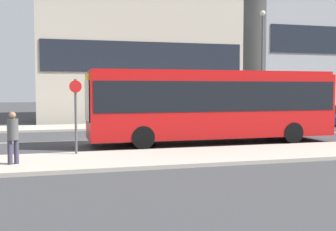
# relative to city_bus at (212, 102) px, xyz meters

# --- Properties ---
(ground_plane) EXTENTS (120.00, 120.00, 0.00)m
(ground_plane) POSITION_rel_city_bus_xyz_m (-4.48, 2.44, -1.89)
(ground_plane) COLOR #3A3A3D
(sidewalk_near) EXTENTS (44.00, 3.50, 0.13)m
(sidewalk_near) POSITION_rel_city_bus_xyz_m (-4.48, -3.81, -1.82)
(sidewalk_near) COLOR #B2A899
(sidewalk_near) RESTS_ON ground_plane
(sidewalk_far) EXTENTS (44.00, 3.50, 0.13)m
(sidewalk_far) POSITION_rel_city_bus_xyz_m (-4.48, 8.69, -1.82)
(sidewalk_far) COLOR #B2A899
(sidewalk_far) RESTS_ON ground_plane
(lane_centerline) EXTENTS (41.80, 0.16, 0.01)m
(lane_centerline) POSITION_rel_city_bus_xyz_m (-4.48, 2.44, -1.89)
(lane_centerline) COLOR silver
(lane_centerline) RESTS_ON ground_plane
(apartment_block_left_tower) EXTENTS (15.33, 5.77, 17.31)m
(apartment_block_left_tower) POSITION_rel_city_bus_xyz_m (-0.47, 14.78, 6.76)
(apartment_block_left_tower) COLOR beige
(apartment_block_left_tower) RESTS_ON ground_plane
(city_bus) EXTENTS (11.29, 2.49, 3.28)m
(city_bus) POSITION_rel_city_bus_xyz_m (0.00, 0.00, 0.00)
(city_bus) COLOR red
(city_bus) RESTS_ON ground_plane
(parked_car_0) EXTENTS (4.33, 1.88, 1.35)m
(parked_car_0) POSITION_rel_city_bus_xyz_m (6.91, 5.99, -1.25)
(parked_car_0) COLOR black
(parked_car_0) RESTS_ON ground_plane
(pedestrian_near_stop) EXTENTS (0.34, 0.34, 1.64)m
(pedestrian_near_stop) POSITION_rel_city_bus_xyz_m (-8.26, -4.13, -0.83)
(pedestrian_near_stop) COLOR #383347
(pedestrian_near_stop) RESTS_ON sidewalk_near
(bus_stop_sign) EXTENTS (0.44, 0.12, 2.71)m
(bus_stop_sign) POSITION_rel_city_bus_xyz_m (-6.24, -2.54, -0.18)
(bus_stop_sign) COLOR #4C4C51
(bus_stop_sign) RESTS_ON sidewalk_near
(street_lamp) EXTENTS (0.36, 0.36, 7.56)m
(street_lamp) POSITION_rel_city_bus_xyz_m (6.59, 7.72, 2.80)
(street_lamp) COLOR #4C4C51
(street_lamp) RESTS_ON sidewalk_far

